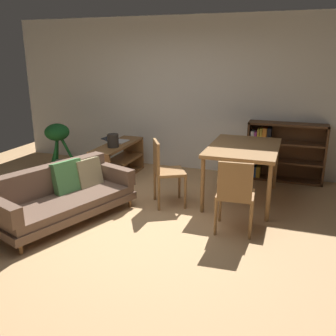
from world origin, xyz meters
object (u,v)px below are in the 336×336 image
object	(u,v)px
desk_speaker	(113,141)
dining_table	(244,151)
potted_floor_plant	(58,140)
dining_chair_far	(235,192)
fabric_couch	(63,194)
dining_chair_near	(164,169)
open_laptop	(117,140)
media_console	(118,161)
bookshelf	(280,151)

from	to	relation	value
desk_speaker	dining_table	xyz separation A→B (m)	(2.12, -0.08, 0.03)
desk_speaker	potted_floor_plant	world-z (taller)	potted_floor_plant
potted_floor_plant	dining_chair_far	world-z (taller)	dining_chair_far
potted_floor_plant	dining_chair_far	size ratio (longest dim) A/B	0.99
fabric_couch	dining_chair_near	xyz separation A→B (m)	(1.09, 0.86, 0.21)
open_laptop	dining_table	size ratio (longest dim) A/B	0.30
potted_floor_plant	dining_chair_near	bearing A→B (deg)	-18.37
open_laptop	dining_chair_far	bearing A→B (deg)	-33.89
dining_table	dining_chair_far	xyz separation A→B (m)	(0.08, -1.11, -0.22)
desk_speaker	dining_chair_near	distance (m)	1.31
media_console	desk_speaker	distance (m)	0.46
fabric_couch	dining_chair_near	bearing A→B (deg)	38.31
fabric_couch	media_console	bearing A→B (deg)	92.50
desk_speaker	bookshelf	distance (m)	2.80
dining_chair_near	dining_chair_far	world-z (taller)	dining_chair_near
desk_speaker	dining_chair_far	distance (m)	2.51
desk_speaker	dining_chair_far	size ratio (longest dim) A/B	0.24
media_console	dining_table	bearing A→B (deg)	-7.77
media_console	dining_chair_far	xyz separation A→B (m)	(2.24, -1.40, 0.22)
fabric_couch	dining_table	size ratio (longest dim) A/B	1.41
desk_speaker	dining_table	world-z (taller)	desk_speaker
media_console	dining_chair_near	bearing A→B (deg)	-36.42
dining_chair_far	open_laptop	bearing A→B (deg)	146.11
desk_speaker	dining_chair_near	size ratio (longest dim) A/B	0.23
dining_table	potted_floor_plant	bearing A→B (deg)	176.63
open_laptop	media_console	bearing A→B (deg)	-59.79
media_console	bookshelf	world-z (taller)	bookshelf
open_laptop	bookshelf	world-z (taller)	bookshelf
dining_table	desk_speaker	bearing A→B (deg)	177.85
fabric_couch	dining_table	bearing A→B (deg)	34.30
media_console	bookshelf	distance (m)	2.76
fabric_couch	bookshelf	xyz separation A→B (m)	(2.55, 2.55, 0.17)
open_laptop	desk_speaker	xyz separation A→B (m)	(0.13, -0.38, 0.09)
dining_table	bookshelf	bearing A→B (deg)	67.75
desk_speaker	dining_chair_far	xyz separation A→B (m)	(2.20, -1.19, -0.19)
desk_speaker	dining_chair_far	world-z (taller)	dining_chair_far
fabric_couch	dining_chair_near	world-z (taller)	dining_chair_near
media_console	open_laptop	world-z (taller)	open_laptop
desk_speaker	potted_floor_plant	bearing A→B (deg)	174.40
fabric_couch	bookshelf	distance (m)	3.61
dining_chair_near	dining_chair_far	size ratio (longest dim) A/B	1.02
open_laptop	dining_chair_far	world-z (taller)	dining_chair_far
desk_speaker	dining_chair_near	world-z (taller)	dining_chair_near
dining_chair_far	dining_chair_near	bearing A→B (deg)	153.12
dining_chair_far	potted_floor_plant	bearing A→B (deg)	158.79
bookshelf	dining_chair_far	bearing A→B (deg)	-99.80
fabric_couch	bookshelf	world-z (taller)	bookshelf
dining_table	bookshelf	size ratio (longest dim) A/B	1.10
dining_chair_near	potted_floor_plant	bearing A→B (deg)	161.63
fabric_couch	desk_speaker	world-z (taller)	desk_speaker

